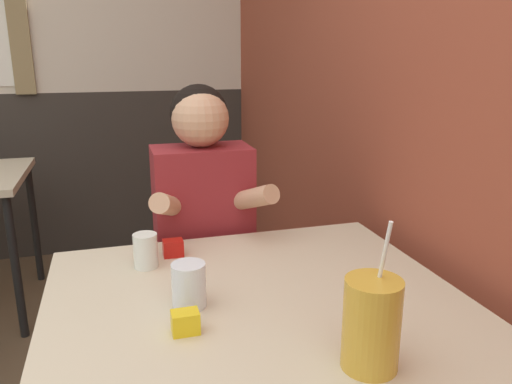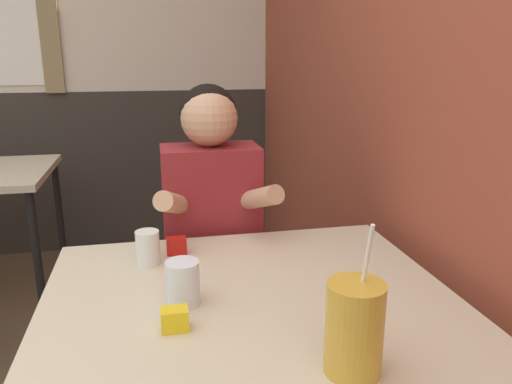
# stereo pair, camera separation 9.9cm
# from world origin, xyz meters

# --- Properties ---
(brick_wall_right) EXTENTS (0.08, 4.75, 2.70)m
(brick_wall_right) POSITION_xyz_m (1.36, 1.38, 1.35)
(brick_wall_right) COLOR brown
(brick_wall_right) RESTS_ON ground_plane
(back_wall) EXTENTS (5.66, 0.09, 2.70)m
(back_wall) POSITION_xyz_m (-0.01, 2.78, 1.36)
(back_wall) COLOR beige
(back_wall) RESTS_ON ground_plane
(main_table) EXTENTS (1.03, 0.92, 0.76)m
(main_table) POSITION_xyz_m (0.74, 0.35, 0.69)
(main_table) COLOR beige
(main_table) RESTS_ON ground_plane
(person_seated) EXTENTS (0.42, 0.40, 1.25)m
(person_seated) POSITION_xyz_m (0.72, 0.95, 0.65)
(person_seated) COLOR maroon
(person_seated) RESTS_ON ground_plane
(cocktail_pitcher) EXTENTS (0.11, 0.11, 0.30)m
(cocktail_pitcher) POSITION_xyz_m (0.88, 0.02, 0.85)
(cocktail_pitcher) COLOR gold
(cocktail_pitcher) RESTS_ON main_table
(glass_near_pitcher) EXTENTS (0.08, 0.08, 0.11)m
(glass_near_pitcher) POSITION_xyz_m (0.58, 0.36, 0.81)
(glass_near_pitcher) COLOR silver
(glass_near_pitcher) RESTS_ON main_table
(glass_center) EXTENTS (0.07, 0.07, 0.10)m
(glass_center) POSITION_xyz_m (0.49, 0.62, 0.81)
(glass_center) COLOR silver
(glass_center) RESTS_ON main_table
(condiment_ketchup) EXTENTS (0.06, 0.04, 0.05)m
(condiment_ketchup) POSITION_xyz_m (0.58, 0.68, 0.78)
(condiment_ketchup) COLOR #B7140F
(condiment_ketchup) RESTS_ON main_table
(condiment_mustard) EXTENTS (0.06, 0.04, 0.05)m
(condiment_mustard) POSITION_xyz_m (0.55, 0.24, 0.78)
(condiment_mustard) COLOR yellow
(condiment_mustard) RESTS_ON main_table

